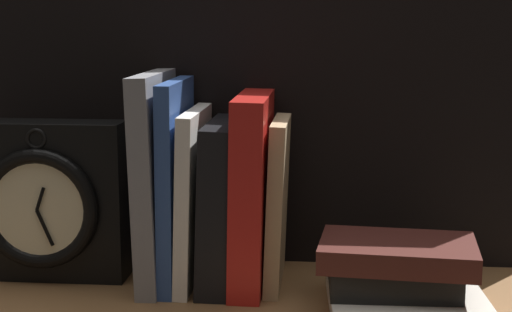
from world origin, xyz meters
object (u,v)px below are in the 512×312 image
Objects in this scene: book_tan_shortstories at (278,202)px; framed_clock at (46,202)px; book_stack_side at (398,275)px; book_black_skeptic at (218,203)px; book_gray_chess at (156,178)px; book_white_catcher at (193,197)px; book_blue_modern at (176,182)px; book_red_requiem at (252,190)px.

framed_clock is at bearing -178.39° from book_tan_shortstories.
book_stack_side is at bearing -25.91° from book_tan_shortstories.
book_black_skeptic is at bearing 162.21° from book_stack_side.
book_gray_chess is 1.35× the size of book_stack_side.
book_white_catcher is 1.07× the size of book_black_skeptic.
book_gray_chess is 29.20cm from book_stack_side.
book_gray_chess reaches higher than book_tan_shortstories.
book_blue_modern reaches higher than framed_clock.
book_blue_modern is 1.30× the size of book_stack_side.
book_blue_modern is at bearing 180.00° from book_white_catcher.
book_tan_shortstories reaches higher than book_black_skeptic.
book_red_requiem is (3.86, 0.00, 1.55)cm from book_black_skeptic.
book_black_skeptic is 0.86× the size of book_red_requiem.
framed_clock is at bearing -177.16° from book_blue_modern.
book_white_catcher reaches higher than book_tan_shortstories.
book_white_catcher is at bearing 180.00° from book_tan_shortstories.
book_black_skeptic is 20.09cm from framed_clock.
book_blue_modern is at bearing 180.00° from book_tan_shortstories.
framed_clock is (-26.87, -0.76, -0.32)cm from book_tan_shortstories.
framed_clock is (-17.18, -0.76, -0.80)cm from book_white_catcher.
book_blue_modern reaches higher than book_stack_side.
book_white_catcher is at bearing 0.00° from book_blue_modern.
book_gray_chess is 2.35cm from book_blue_modern.
book_red_requiem reaches higher than book_black_skeptic.
book_tan_shortstories is at bearing 0.00° from book_blue_modern.
book_tan_shortstories is at bearing 0.00° from book_gray_chess.
book_white_catcher is at bearing 2.52° from framed_clock.
book_red_requiem is at bearing 158.31° from book_stack_side.
book_tan_shortstories is (9.69, 0.00, -0.48)cm from book_white_catcher.
book_gray_chess is 1.30× the size of framed_clock.
book_black_skeptic is (4.85, -0.00, -2.32)cm from book_blue_modern.
book_gray_chess is at bearing 166.71° from book_stack_side.
book_blue_modern is at bearing 0.00° from book_gray_chess.
book_stack_side is at bearing -8.04° from framed_clock.
book_red_requiem reaches higher than book_tan_shortstories.
book_red_requiem reaches higher than framed_clock.
book_white_catcher is 9.71cm from book_tan_shortstories.
book_stack_side is (13.22, -6.42, -6.02)cm from book_tan_shortstories.
book_black_skeptic is 0.98× the size of book_tan_shortstories.
book_gray_chess is at bearing 180.00° from book_tan_shortstories.
book_stack_side is at bearing -15.65° from book_white_catcher.
book_red_requiem is at bearing 180.00° from book_tan_shortstories.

